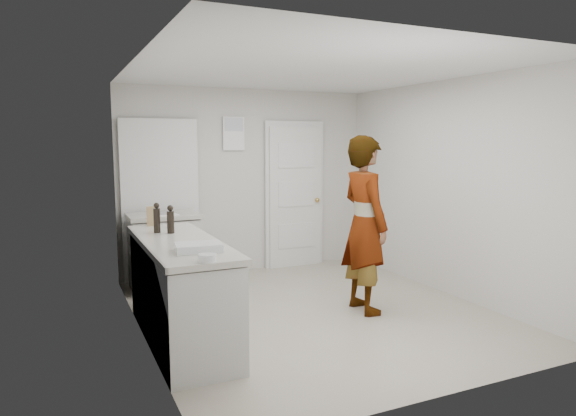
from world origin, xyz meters
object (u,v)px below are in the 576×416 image
baking_dish (198,248)px  egg_bowl (207,258)px  oil_cruet_a (171,220)px  person (365,225)px  spice_jar (172,224)px  oil_cruet_b (157,218)px  cake_mix_box (153,216)px

baking_dish → egg_bowl: bearing=-94.8°
oil_cruet_a → person: bearing=-10.0°
spice_jar → oil_cruet_a: bearing=-103.4°
oil_cruet_a → egg_bowl: 1.28m
egg_bowl → spice_jar: bearing=87.2°
spice_jar → oil_cruet_a: 0.33m
spice_jar → egg_bowl: bearing=-92.8°
person → spice_jar: 1.99m
person → egg_bowl: bearing=116.7°
spice_jar → oil_cruet_b: (-0.19, -0.22, 0.10)m
spice_jar → person: bearing=-19.2°
person → cake_mix_box: person is taller
person → oil_cruet_b: 2.12m
baking_dish → oil_cruet_b: bearing=98.0°
oil_cruet_a → egg_bowl: bearing=-90.1°
spice_jar → egg_bowl: (-0.08, -1.58, -0.01)m
baking_dish → egg_bowl: size_ratio=2.82×
oil_cruet_b → spice_jar: bearing=50.1°
cake_mix_box → oil_cruet_b: bearing=-89.2°
oil_cruet_b → egg_bowl: bearing=-85.4°
spice_jar → baking_dish: size_ratio=0.18×
cake_mix_box → spice_jar: (0.15, -0.20, -0.07)m
oil_cruet_a → oil_cruet_b: size_ratio=0.94×
oil_cruet_a → egg_bowl: oil_cruet_a is taller
baking_dish → egg_bowl: (-0.03, -0.37, -0.00)m
cake_mix_box → baking_dish: 1.43m
spice_jar → egg_bowl: 1.59m
oil_cruet_a → baking_dish: 0.91m
spice_jar → baking_dish: 1.22m
cake_mix_box → baking_dish: bearing=-80.1°
cake_mix_box → oil_cruet_b: 0.43m
person → baking_dish: 2.01m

